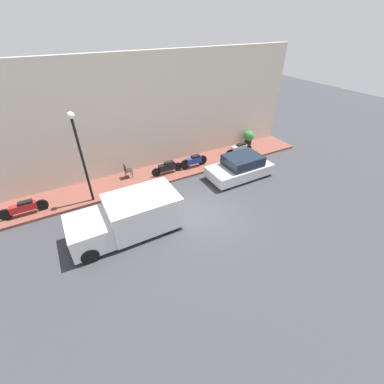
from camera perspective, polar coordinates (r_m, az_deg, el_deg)
ground_plane at (r=12.68m, az=2.48°, el=-4.92°), size 60.00×60.00×0.00m
sidewalk at (r=15.98m, az=-5.92°, el=4.37°), size 2.30×19.47×0.14m
building_facade at (r=15.78m, az=-8.65°, el=16.70°), size 0.30×19.47×6.63m
parked_car at (r=15.54m, az=10.69°, el=5.41°), size 1.84×3.82×1.36m
delivery_van at (r=11.49m, az=-14.22°, el=-5.39°), size 2.07×4.70×1.71m
motorcycle_black at (r=15.53m, az=-5.52°, el=5.48°), size 0.30×1.97×0.75m
motorcycle_red at (r=14.57m, az=-33.35°, el=-2.93°), size 0.30×2.12×0.72m
motorcycle_blue at (r=16.16m, az=0.43°, el=6.95°), size 0.30×1.86×0.77m
scooter_silver at (r=17.80m, az=10.42°, el=9.28°), size 0.30×2.13×0.88m
streetlamp at (r=12.97m, az=-23.71°, el=8.89°), size 0.31×0.31×4.59m
potted_plant at (r=19.56m, az=12.46°, el=11.83°), size 0.75×0.75×1.08m
cafe_chair at (r=15.47m, az=-14.26°, el=4.81°), size 0.40×0.40×0.87m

